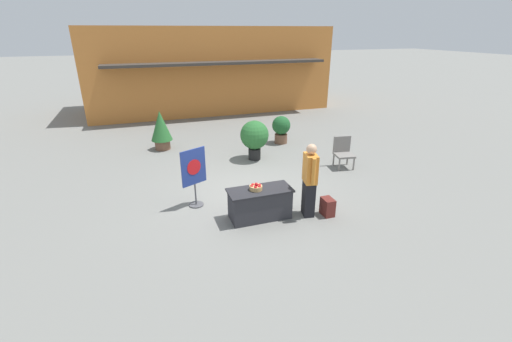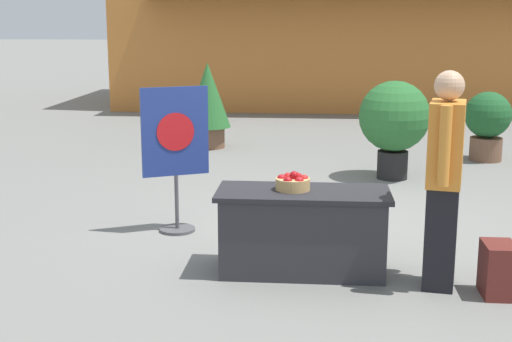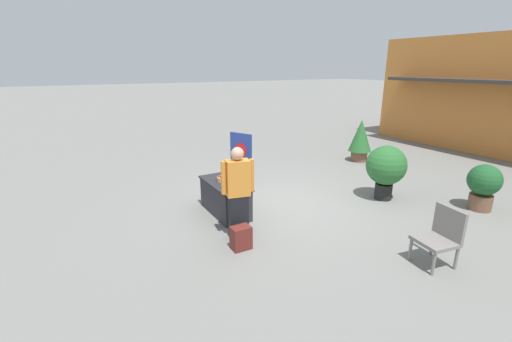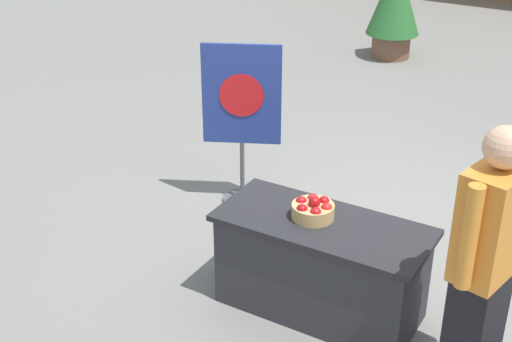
{
  "view_description": "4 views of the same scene",
  "coord_description": "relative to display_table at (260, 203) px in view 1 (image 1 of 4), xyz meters",
  "views": [
    {
      "loc": [
        -2.42,
        -7.78,
        4.02
      ],
      "look_at": [
        -0.03,
        -0.9,
        1.01
      ],
      "focal_mm": 24.0,
      "sensor_mm": 36.0,
      "label": 1
    },
    {
      "loc": [
        0.03,
        -7.06,
        2.13
      ],
      "look_at": [
        -0.54,
        -0.41,
        0.68
      ],
      "focal_mm": 50.0,
      "sensor_mm": 36.0,
      "label": 2
    },
    {
      "loc": [
        6.25,
        -4.14,
        3.09
      ],
      "look_at": [
        0.36,
        -0.75,
        1.0
      ],
      "focal_mm": 24.0,
      "sensor_mm": 36.0,
      "label": 3
    },
    {
      "loc": [
        1.62,
        -5.02,
        3.15
      ],
      "look_at": [
        -0.55,
        -1.34,
        1.0
      ],
      "focal_mm": 50.0,
      "sensor_mm": 36.0,
      "label": 4
    }
  ],
  "objects": [
    {
      "name": "apple_basket",
      "position": [
        -0.09,
        0.02,
        0.42
      ],
      "size": [
        0.29,
        0.29,
        0.16
      ],
      "color": "tan",
      "rests_on": "display_table"
    },
    {
      "name": "potted_plant_far_right",
      "position": [
        2.66,
        5.04,
        0.24
      ],
      "size": [
        0.69,
        0.69,
        1.04
      ],
      "color": "brown",
      "rests_on": "ground_plane"
    },
    {
      "name": "storefront_building",
      "position": [
        1.49,
        12.49,
        1.74
      ],
      "size": [
        12.2,
        5.68,
        4.19
      ],
      "color": "#C67533",
      "rests_on": "ground_plane"
    },
    {
      "name": "patio_chair",
      "position": [
        3.53,
        2.15,
        0.16
      ],
      "size": [
        0.63,
        0.63,
        0.96
      ],
      "rotation": [
        0.0,
        0.0,
        4.55
      ],
      "color": "gray",
      "rests_on": "ground_plane"
    },
    {
      "name": "person_visitor",
      "position": [
        1.11,
        -0.24,
        0.53
      ],
      "size": [
        0.34,
        0.6,
        1.73
      ],
      "rotation": [
        0.0,
        0.0,
        2.93
      ],
      "color": "black",
      "rests_on": "ground_plane"
    },
    {
      "name": "poster_board",
      "position": [
        -1.29,
        1.07,
        0.47
      ],
      "size": [
        0.62,
        0.36,
        1.46
      ],
      "rotation": [
        0.0,
        0.0,
        -1.13
      ],
      "color": "#4C4C51",
      "rests_on": "ground_plane"
    },
    {
      "name": "potted_plant_near_right",
      "position": [
        1.13,
        3.68,
        0.44
      ],
      "size": [
        0.94,
        0.94,
        1.31
      ],
      "color": "black",
      "rests_on": "ground_plane"
    },
    {
      "name": "backpack",
      "position": [
        1.53,
        -0.41,
        -0.15
      ],
      "size": [
        0.24,
        0.34,
        0.42
      ],
      "color": "maroon",
      "rests_on": "ground_plane"
    },
    {
      "name": "potted_plant_near_left",
      "position": [
        -1.68,
        5.77,
        0.42
      ],
      "size": [
        0.75,
        0.75,
        1.4
      ],
      "color": "brown",
      "rests_on": "ground_plane"
    },
    {
      "name": "ground_plane",
      "position": [
        0.07,
        1.27,
        -0.36
      ],
      "size": [
        120.0,
        120.0,
        0.0
      ],
      "primitive_type": "plane",
      "color": "slate"
    },
    {
      "name": "display_table",
      "position": [
        0.0,
        0.0,
        0.0
      ],
      "size": [
        1.45,
        0.64,
        0.71
      ],
      "color": "#2D2D33",
      "rests_on": "ground_plane"
    }
  ]
}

